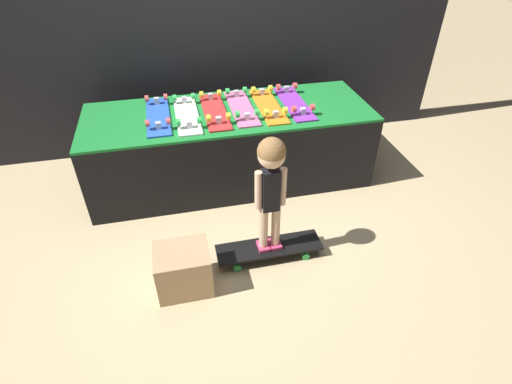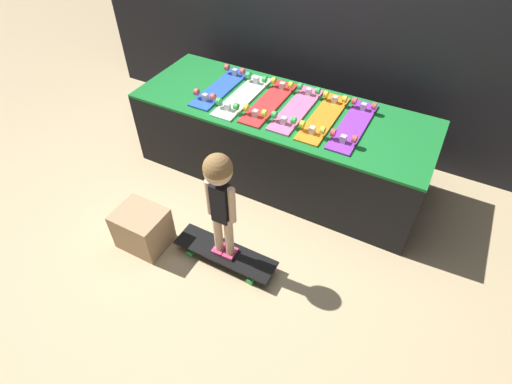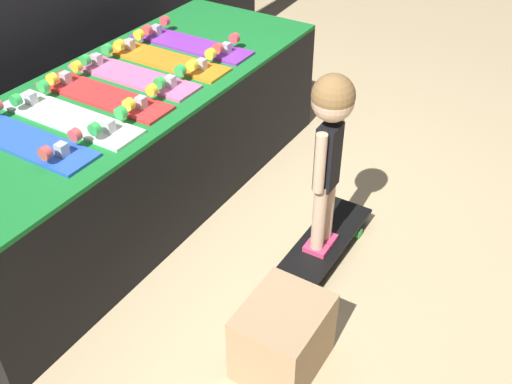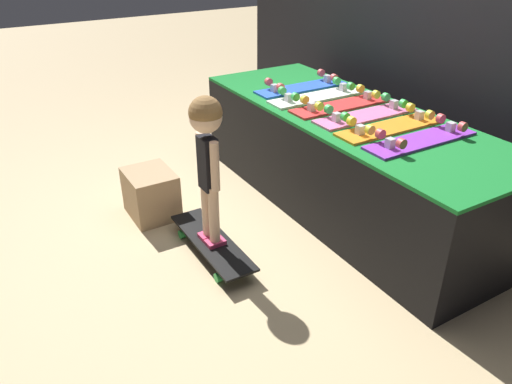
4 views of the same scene
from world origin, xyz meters
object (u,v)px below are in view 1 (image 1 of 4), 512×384
skateboard_pink_on_rack (241,107)px  storage_box (183,269)px  skateboard_blue_on_rack (158,115)px  skateboard_orange_on_rack (268,105)px  skateboard_on_floor (269,248)px  child (271,176)px  skateboard_red_on_rack (215,110)px  skateboard_purple_on_rack (294,102)px  skateboard_white_on_rack (187,114)px

skateboard_pink_on_rack → storage_box: 1.43m
skateboard_blue_on_rack → skateboard_orange_on_rack: (0.89, -0.01, 0.00)m
skateboard_on_floor → child: 0.61m
skateboard_blue_on_rack → skateboard_red_on_rack: (0.44, -0.01, 0.00)m
skateboard_red_on_rack → storage_box: (-0.40, -1.17, -0.51)m
skateboard_red_on_rack → child: bearing=-79.2°
skateboard_pink_on_rack → skateboard_purple_on_rack: same height
skateboard_purple_on_rack → storage_box: 1.66m
skateboard_orange_on_rack → skateboard_purple_on_rack: same height
skateboard_white_on_rack → skateboard_blue_on_rack: bearing=171.5°
skateboard_white_on_rack → child: 1.09m
skateboard_orange_on_rack → child: (-0.25, -1.03, 0.02)m
skateboard_red_on_rack → skateboard_purple_on_rack: size_ratio=1.00×
skateboard_orange_on_rack → storage_box: (-0.84, -1.17, -0.51)m
skateboard_on_floor → child: bearing=90.0°
skateboard_blue_on_rack → skateboard_red_on_rack: same height
skateboard_orange_on_rack → storage_box: bearing=-125.8°
skateboard_white_on_rack → storage_box: size_ratio=2.02×
skateboard_purple_on_rack → skateboard_white_on_rack: bearing=-178.2°
skateboard_red_on_rack → skateboard_purple_on_rack: 0.67m
skateboard_red_on_rack → skateboard_purple_on_rack: bearing=0.6°
skateboard_pink_on_rack → skateboard_purple_on_rack: bearing=-1.0°
skateboard_white_on_rack → skateboard_pink_on_rack: size_ratio=1.00×
skateboard_red_on_rack → skateboard_white_on_rack: bearing=-174.8°
skateboard_red_on_rack → skateboard_pink_on_rack: (0.22, 0.02, 0.00)m
skateboard_blue_on_rack → skateboard_purple_on_rack: same height
skateboard_pink_on_rack → skateboard_purple_on_rack: (0.44, -0.01, 0.00)m
skateboard_orange_on_rack → skateboard_purple_on_rack: (0.22, 0.01, 0.00)m
skateboard_red_on_rack → skateboard_on_floor: size_ratio=0.94×
child → skateboard_red_on_rack: bearing=99.5°
skateboard_blue_on_rack → storage_box: 1.29m
skateboard_pink_on_rack → skateboard_on_floor: 1.20m
skateboard_pink_on_rack → child: child is taller
skateboard_pink_on_rack → skateboard_orange_on_rack: size_ratio=1.00×
skateboard_white_on_rack → skateboard_pink_on_rack: bearing=4.5°
child → storage_box: size_ratio=2.49×
skateboard_pink_on_rack → child: size_ratio=0.81×
skateboard_orange_on_rack → child: size_ratio=0.81×
skateboard_purple_on_rack → skateboard_on_floor: bearing=-114.4°
skateboard_blue_on_rack → skateboard_pink_on_rack: size_ratio=1.00×
skateboard_white_on_rack → skateboard_on_floor: bearing=-67.5°
storage_box → skateboard_pink_on_rack: bearing=62.3°
skateboard_purple_on_rack → child: size_ratio=0.81×
skateboard_pink_on_rack → skateboard_white_on_rack: bearing=-175.5°
skateboard_pink_on_rack → storage_box: skateboard_pink_on_rack is taller
skateboard_red_on_rack → skateboard_on_floor: 1.20m
skateboard_purple_on_rack → skateboard_on_floor: (-0.47, -1.04, -0.59)m
skateboard_white_on_rack → child: child is taller
skateboard_on_floor → skateboard_red_on_rack: bearing=100.8°
skateboard_on_floor → skateboard_purple_on_rack: bearing=65.6°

